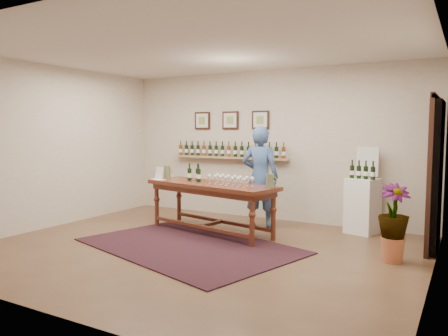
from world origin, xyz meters
The scene contains 14 objects.
ground centered at (0.00, 0.00, 0.00)m, with size 6.00×6.00×0.00m, color #503523.
room_shell centered at (2.11, 1.86, 1.12)m, with size 6.00×6.00×6.00m.
rug centered at (-0.18, 0.08, 0.01)m, with size 3.06×2.04×0.02m, color #4E170D.
tasting_table centered at (-0.34, 0.96, 0.70)m, with size 2.43×1.21×0.83m.
table_glasses centered at (0.05, 0.91, 0.91)m, with size 1.15×0.27×0.16m, color silver, non-canonical shape.
table_bottles centered at (-0.71, 1.09, 0.98)m, with size 0.29×0.16×0.31m, color black, non-canonical shape.
pitcher_left centered at (-1.40, 1.19, 0.94)m, with size 0.14×0.14×0.23m, color #5C6640, non-canonical shape.
pitcher_right centered at (0.75, 0.87, 0.93)m, with size 0.14×0.14×0.21m, color #5C6640, non-canonical shape.
menu_card centered at (-1.40, 0.97, 0.93)m, with size 0.24×0.17×0.22m, color silver.
display_pedestal centered at (1.83, 2.18, 0.45)m, with size 0.45×0.45×0.90m, color white.
pedestal_bottles centered at (1.83, 2.10, 1.06)m, with size 0.33×0.09×0.33m, color black, non-canonical shape.
info_sign centered at (1.86, 2.35, 1.17)m, with size 0.39×0.02×0.53m, color silver.
potted_plant centered at (2.52, 0.74, 0.51)m, with size 0.63×0.63×0.87m.
person centered at (0.19, 1.75, 0.88)m, with size 0.64×0.42×1.76m, color #354F7D.
Camera 1 is at (3.32, -5.09, 1.69)m, focal length 35.00 mm.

